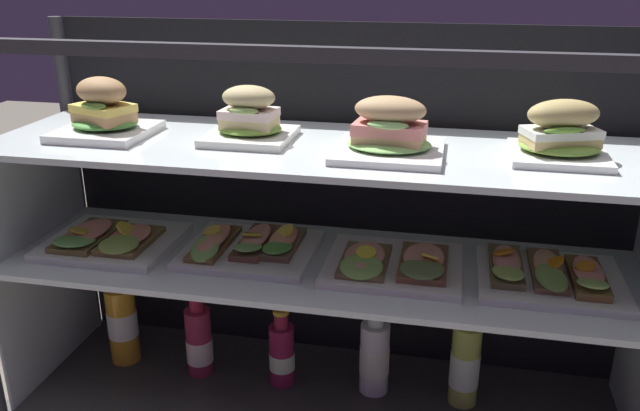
# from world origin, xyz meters

# --- Properties ---
(case_base_deck) EXTENTS (1.40, 0.44, 0.03)m
(case_base_deck) POSITION_xyz_m (0.00, 0.00, 0.02)
(case_base_deck) COLOR #383636
(case_base_deck) RESTS_ON ground
(case_frame) EXTENTS (1.40, 0.44, 0.85)m
(case_frame) POSITION_xyz_m (0.00, 0.13, 0.46)
(case_frame) COLOR #333338
(case_frame) RESTS_ON ground
(riser_lower_tier) EXTENTS (1.34, 0.38, 0.33)m
(riser_lower_tier) POSITION_xyz_m (0.00, 0.00, 0.20)
(riser_lower_tier) COLOR silver
(riser_lower_tier) RESTS_ON case_base_deck
(shelf_lower_glass) EXTENTS (1.35, 0.39, 0.01)m
(shelf_lower_glass) POSITION_xyz_m (0.00, 0.00, 0.37)
(shelf_lower_glass) COLOR silver
(shelf_lower_glass) RESTS_ON riser_lower_tier
(riser_upper_tier) EXTENTS (1.34, 0.38, 0.24)m
(riser_upper_tier) POSITION_xyz_m (0.00, 0.00, 0.50)
(riser_upper_tier) COLOR silver
(riser_upper_tier) RESTS_ON shelf_lower_glass
(shelf_upper_glass) EXTENTS (1.35, 0.39, 0.01)m
(shelf_upper_glass) POSITION_xyz_m (0.00, 0.00, 0.62)
(shelf_upper_glass) COLOR silver
(shelf_upper_glass) RESTS_ON riser_upper_tier
(plated_roll_sandwich_mid_left) EXTENTS (0.19, 0.19, 0.12)m
(plated_roll_sandwich_mid_left) POSITION_xyz_m (-0.45, -0.02, 0.68)
(plated_roll_sandwich_mid_left) COLOR white
(plated_roll_sandwich_mid_left) RESTS_ON shelf_upper_glass
(plated_roll_sandwich_left_of_center) EXTENTS (0.17, 0.17, 0.11)m
(plated_roll_sandwich_left_of_center) POSITION_xyz_m (-0.15, 0.01, 0.67)
(plated_roll_sandwich_left_of_center) COLOR white
(plated_roll_sandwich_left_of_center) RESTS_ON shelf_upper_glass
(plated_roll_sandwich_center) EXTENTS (0.20, 0.20, 0.11)m
(plated_roll_sandwich_center) POSITION_xyz_m (0.14, -0.04, 0.67)
(plated_roll_sandwich_center) COLOR white
(plated_roll_sandwich_center) RESTS_ON shelf_upper_glass
(plated_roll_sandwich_far_right) EXTENTS (0.17, 0.17, 0.11)m
(plated_roll_sandwich_far_right) POSITION_xyz_m (0.45, -0.00, 0.67)
(plated_roll_sandwich_far_right) COLOR white
(plated_roll_sandwich_far_right) RESTS_ON shelf_upper_glass
(open_sandwich_tray_center) EXTENTS (0.28, 0.25, 0.06)m
(open_sandwich_tray_center) POSITION_xyz_m (-0.47, -0.02, 0.39)
(open_sandwich_tray_center) COLOR white
(open_sandwich_tray_center) RESTS_ON shelf_lower_glass
(open_sandwich_tray_far_left) EXTENTS (0.28, 0.25, 0.06)m
(open_sandwich_tray_far_left) POSITION_xyz_m (-0.16, 0.01, 0.39)
(open_sandwich_tray_far_left) COLOR white
(open_sandwich_tray_far_left) RESTS_ON shelf_lower_glass
(open_sandwich_tray_mid_left) EXTENTS (0.28, 0.25, 0.06)m
(open_sandwich_tray_mid_left) POSITION_xyz_m (0.16, -0.01, 0.39)
(open_sandwich_tray_mid_left) COLOR white
(open_sandwich_tray_mid_left) RESTS_ON shelf_lower_glass
(open_sandwich_tray_far_right) EXTENTS (0.28, 0.25, 0.06)m
(open_sandwich_tray_far_right) POSITION_xyz_m (0.46, -0.00, 0.39)
(open_sandwich_tray_far_right) COLOR white
(open_sandwich_tray_far_right) RESTS_ON shelf_lower_glass
(juice_bottle_front_right_end) EXTENTS (0.07, 0.07, 0.26)m
(juice_bottle_front_right_end) POSITION_xyz_m (-0.51, 0.05, 0.14)
(juice_bottle_front_right_end) COLOR orange
(juice_bottle_front_right_end) RESTS_ON case_base_deck
(juice_bottle_front_fourth) EXTENTS (0.06, 0.06, 0.23)m
(juice_bottle_front_fourth) POSITION_xyz_m (-0.31, 0.04, 0.12)
(juice_bottle_front_fourth) COLOR #9D2A47
(juice_bottle_front_fourth) RESTS_ON case_base_deck
(juice_bottle_tucked_behind) EXTENTS (0.06, 0.06, 0.20)m
(juice_bottle_tucked_behind) POSITION_xyz_m (-0.10, 0.04, 0.11)
(juice_bottle_tucked_behind) COLOR #931F4A
(juice_bottle_tucked_behind) RESTS_ON case_base_deck
(juice_bottle_back_right) EXTENTS (0.07, 0.07, 0.22)m
(juice_bottle_back_right) POSITION_xyz_m (0.12, 0.06, 0.12)
(juice_bottle_back_right) COLOR white
(juice_bottle_back_right) RESTS_ON case_base_deck
(juice_bottle_near_post) EXTENTS (0.07, 0.07, 0.24)m
(juice_bottle_near_post) POSITION_xyz_m (0.32, 0.05, 0.13)
(juice_bottle_near_post) COLOR #B9C856
(juice_bottle_near_post) RESTS_ON case_base_deck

